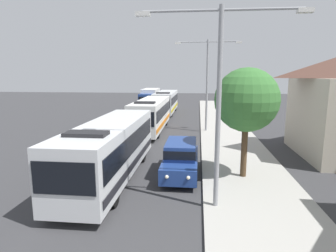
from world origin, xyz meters
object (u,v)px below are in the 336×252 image
at_px(streetlamp_mid, 207,76).
at_px(roadside_tree, 247,100).
at_px(bus_second_in_line, 151,114).
at_px(bus_middle, 166,102).
at_px(white_suv, 181,157).
at_px(streetlamp_near, 219,87).
at_px(bus_lead, 111,148).
at_px(box_truck_oncoming, 150,98).

relative_size(streetlamp_mid, roadside_tree, 1.48).
bearing_deg(streetlamp_mid, bus_second_in_line, 179.54).
bearing_deg(streetlamp_mid, bus_middle, 112.94).
xyz_separation_m(white_suv, streetlamp_mid, (1.70, 12.27, 4.35)).
distance_m(bus_second_in_line, roadside_tree, 14.61).
bearing_deg(bus_second_in_line, bus_middle, 90.00).
distance_m(streetlamp_near, roadside_tree, 4.12).
bearing_deg(bus_lead, white_suv, 12.50).
distance_m(box_truck_oncoming, roadside_tree, 32.69).
xyz_separation_m(bus_lead, streetlamp_near, (5.40, -3.06, 3.39)).
bearing_deg(bus_middle, streetlamp_mid, -67.06).
xyz_separation_m(bus_second_in_line, streetlamp_mid, (5.40, -0.04, 3.69)).
distance_m(bus_lead, bus_middle, 25.84).
height_order(streetlamp_near, streetlamp_mid, streetlamp_mid).
xyz_separation_m(bus_lead, bus_second_in_line, (0.00, 13.13, 0.00)).
xyz_separation_m(bus_lead, streetlamp_mid, (5.40, 13.09, 3.69)).
distance_m(white_suv, streetlamp_near, 5.86).
xyz_separation_m(bus_second_in_line, roadside_tree, (7.07, -12.52, 2.55)).
height_order(bus_second_in_line, white_suv, bus_second_in_line).
distance_m(bus_lead, bus_second_in_line, 13.13).
height_order(bus_middle, box_truck_oncoming, bus_middle).
height_order(white_suv, box_truck_oncoming, box_truck_oncoming).
bearing_deg(box_truck_oncoming, roadside_tree, -71.43).
xyz_separation_m(white_suv, box_truck_oncoming, (-7.00, 30.68, 0.67)).
relative_size(bus_lead, streetlamp_near, 1.37).
bearing_deg(bus_lead, streetlamp_mid, 67.59).
bearing_deg(bus_second_in_line, streetlamp_near, -71.57).
bearing_deg(streetlamp_mid, roadside_tree, -82.35).
height_order(box_truck_oncoming, streetlamp_near, streetlamp_near).
bearing_deg(streetlamp_mid, bus_lead, -112.41).
distance_m(bus_middle, white_suv, 25.30).
bearing_deg(streetlamp_mid, white_suv, -97.89).
distance_m(white_suv, box_truck_oncoming, 31.48).
bearing_deg(white_suv, box_truck_oncoming, 102.85).
height_order(box_truck_oncoming, streetlamp_mid, streetlamp_mid).
distance_m(white_suv, roadside_tree, 4.66).
bearing_deg(bus_lead, bus_second_in_line, 90.00).
relative_size(bus_lead, streetlamp_mid, 1.27).
bearing_deg(white_suv, streetlamp_near, -66.35).
distance_m(box_truck_oncoming, streetlamp_near, 35.80).
distance_m(box_truck_oncoming, streetlamp_mid, 20.69).
bearing_deg(white_suv, streetlamp_mid, 82.11).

